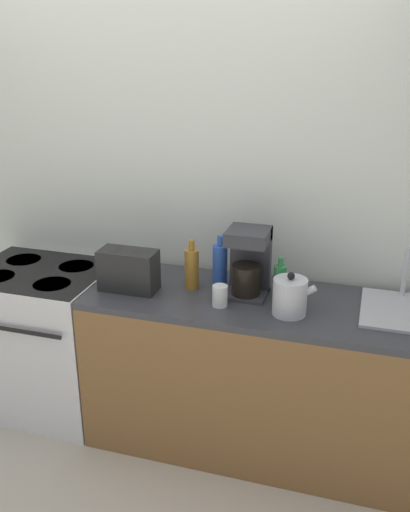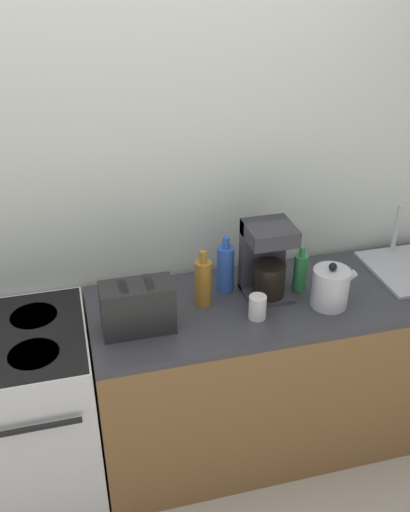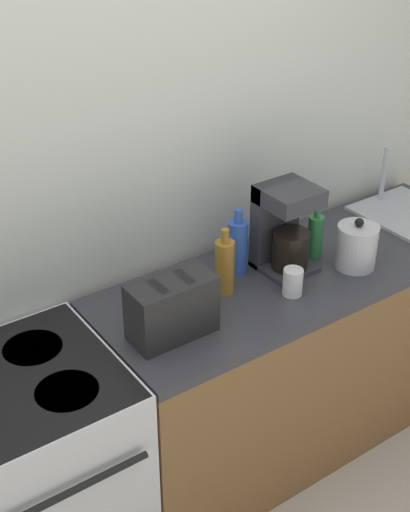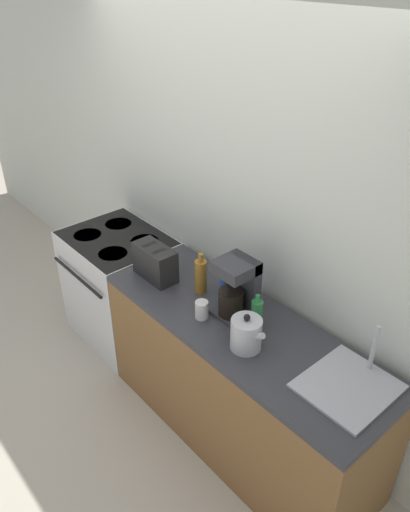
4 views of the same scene
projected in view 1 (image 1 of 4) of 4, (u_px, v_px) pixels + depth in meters
The scene contains 12 objects.
ground_plane at pixel (129, 456), 3.12m from camera, with size 12.00×12.00×0.00m, color beige.
wall_back at pixel (168, 194), 3.27m from camera, with size 8.00×0.05×2.60m.
stove at pixel (45, 337), 3.42m from camera, with size 0.79×0.68×0.89m.
counter_block at pixel (262, 375), 3.06m from camera, with size 1.85×0.64×0.89m.
kettle at pixel (290, 296), 2.73m from camera, with size 0.21×0.17×0.22m.
toaster at pixel (129, 270), 2.99m from camera, with size 0.30×0.15×0.22m.
coffee_maker at pixel (248, 261), 2.92m from camera, with size 0.21×0.21×0.36m.
sink_tray at pixel (403, 309), 2.78m from camera, with size 0.40×0.44×0.28m.
bottle_blue at pixel (220, 264), 3.05m from camera, with size 0.08×0.08×0.28m.
bottle_amber at pixel (192, 268), 3.01m from camera, with size 0.08×0.08×0.27m.
bottle_green at pixel (280, 282), 2.89m from camera, with size 0.06×0.06×0.22m.
cup_white at pixel (220, 296), 2.83m from camera, with size 0.08×0.08×0.11m.
Camera 1 is at (1.13, -2.28, 2.15)m, focal length 40.00 mm.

